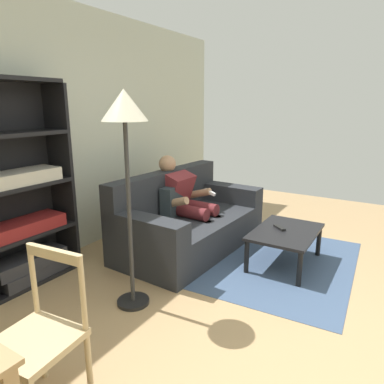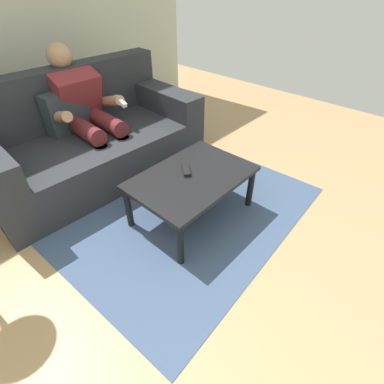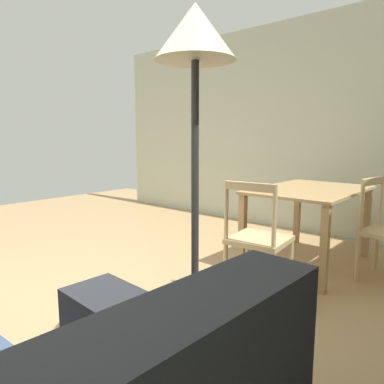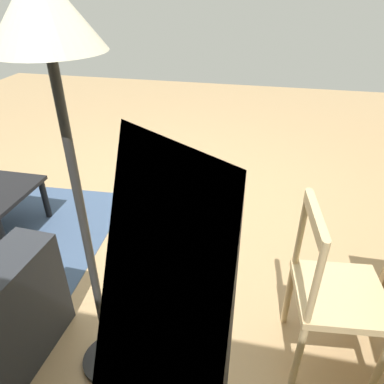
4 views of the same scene
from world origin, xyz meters
TOP-DOWN VIEW (x-y plane):
  - ground_plane at (0.00, 0.00)m, footprint 8.83×8.83m
  - wall_side at (-3.42, 0.00)m, footprint 0.12×5.61m
  - dining_table at (-2.20, 1.12)m, footprint 1.28×0.86m
  - dining_chair_facing_couch at (-1.23, 1.12)m, footprint 0.46×0.46m
  - floor_lamp at (-0.14, 1.41)m, footprint 0.36×0.36m

SIDE VIEW (x-z plane):
  - ground_plane at x=0.00m, z-range 0.00..0.00m
  - dining_chair_facing_couch at x=-1.23m, z-range 0.00..0.91m
  - dining_table at x=-2.20m, z-range 0.26..1.01m
  - wall_side at x=-3.42m, z-range 0.00..2.74m
  - floor_lamp at x=-0.14m, z-range 0.62..2.42m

